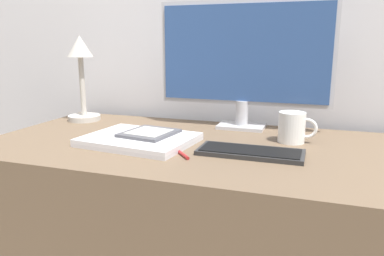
{
  "coord_description": "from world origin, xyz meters",
  "views": [
    {
      "loc": [
        0.32,
        -0.85,
        1.01
      ],
      "look_at": [
        -0.01,
        0.12,
        0.77
      ],
      "focal_mm": 35.0,
      "sensor_mm": 36.0,
      "label": 1
    }
  ],
  "objects_px": {
    "coffee_mug": "(293,127)",
    "pen": "(179,152)",
    "monitor": "(244,58)",
    "keyboard": "(250,152)",
    "desk_lamp": "(81,69)",
    "ereader": "(149,133)",
    "laptop": "(139,140)"
  },
  "relations": [
    {
      "from": "keyboard",
      "to": "ereader",
      "type": "distance_m",
      "value": 0.32
    },
    {
      "from": "keyboard",
      "to": "pen",
      "type": "xyz_separation_m",
      "value": [
        -0.19,
        -0.05,
        -0.0
      ]
    },
    {
      "from": "keyboard",
      "to": "laptop",
      "type": "height_order",
      "value": "laptop"
    },
    {
      "from": "laptop",
      "to": "monitor",
      "type": "bearing_deg",
      "value": 50.94
    },
    {
      "from": "coffee_mug",
      "to": "pen",
      "type": "relative_size",
      "value": 1.08
    },
    {
      "from": "keyboard",
      "to": "laptop",
      "type": "relative_size",
      "value": 0.84
    },
    {
      "from": "ereader",
      "to": "coffee_mug",
      "type": "distance_m",
      "value": 0.43
    },
    {
      "from": "ereader",
      "to": "laptop",
      "type": "bearing_deg",
      "value": -128.54
    },
    {
      "from": "laptop",
      "to": "pen",
      "type": "bearing_deg",
      "value": -21.87
    },
    {
      "from": "pen",
      "to": "ereader",
      "type": "bearing_deg",
      "value": 146.4
    },
    {
      "from": "monitor",
      "to": "desk_lamp",
      "type": "bearing_deg",
      "value": -173.74
    },
    {
      "from": "monitor",
      "to": "laptop",
      "type": "height_order",
      "value": "monitor"
    },
    {
      "from": "keyboard",
      "to": "coffee_mug",
      "type": "relative_size",
      "value": 2.47
    },
    {
      "from": "ereader",
      "to": "desk_lamp",
      "type": "xyz_separation_m",
      "value": [
        -0.38,
        0.21,
        0.17
      ]
    },
    {
      "from": "ereader",
      "to": "pen",
      "type": "relative_size",
      "value": 1.65
    },
    {
      "from": "ereader",
      "to": "pen",
      "type": "height_order",
      "value": "ereader"
    },
    {
      "from": "keyboard",
      "to": "desk_lamp",
      "type": "distance_m",
      "value": 0.76
    },
    {
      "from": "keyboard",
      "to": "laptop",
      "type": "xyz_separation_m",
      "value": [
        -0.34,
        0.01,
        0.0
      ]
    },
    {
      "from": "laptop",
      "to": "desk_lamp",
      "type": "bearing_deg",
      "value": 146.2
    },
    {
      "from": "monitor",
      "to": "ereader",
      "type": "distance_m",
      "value": 0.42
    },
    {
      "from": "desk_lamp",
      "to": "coffee_mug",
      "type": "bearing_deg",
      "value": -5.78
    },
    {
      "from": "keyboard",
      "to": "pen",
      "type": "height_order",
      "value": "keyboard"
    },
    {
      "from": "monitor",
      "to": "keyboard",
      "type": "relative_size",
      "value": 2.12
    },
    {
      "from": "ereader",
      "to": "monitor",
      "type": "bearing_deg",
      "value": 50.89
    },
    {
      "from": "desk_lamp",
      "to": "coffee_mug",
      "type": "height_order",
      "value": "desk_lamp"
    },
    {
      "from": "monitor",
      "to": "ereader",
      "type": "relative_size",
      "value": 3.42
    },
    {
      "from": "keyboard",
      "to": "desk_lamp",
      "type": "height_order",
      "value": "desk_lamp"
    },
    {
      "from": "monitor",
      "to": "keyboard",
      "type": "height_order",
      "value": "monitor"
    },
    {
      "from": "monitor",
      "to": "keyboard",
      "type": "bearing_deg",
      "value": -74.41
    },
    {
      "from": "monitor",
      "to": "laptop",
      "type": "xyz_separation_m",
      "value": [
        -0.25,
        -0.31,
        -0.23
      ]
    },
    {
      "from": "monitor",
      "to": "ereader",
      "type": "xyz_separation_m",
      "value": [
        -0.23,
        -0.28,
        -0.22
      ]
    },
    {
      "from": "keyboard",
      "to": "desk_lamp",
      "type": "bearing_deg",
      "value": 160.33
    }
  ]
}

